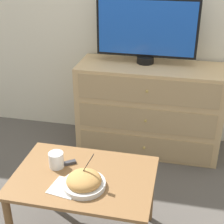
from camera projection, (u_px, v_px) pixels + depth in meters
ground_plane at (144, 132)px, 3.37m from camera, size 12.00×12.00×0.00m
dresser at (149, 109)px, 2.96m from camera, size 1.21×0.46×0.78m
tv at (147, 30)px, 2.73m from camera, size 0.82×0.14×0.53m
coffee_table at (84, 187)px, 2.00m from camera, size 0.81×0.57×0.48m
takeout_bowl at (84, 182)px, 1.87m from camera, size 0.24×0.24×0.20m
drink_cup at (56, 161)px, 2.03m from camera, size 0.09×0.09×0.10m
napkin at (65, 187)px, 1.87m from camera, size 0.18×0.18×0.00m
remote_control at (64, 164)px, 2.06m from camera, size 0.13×0.11×0.02m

